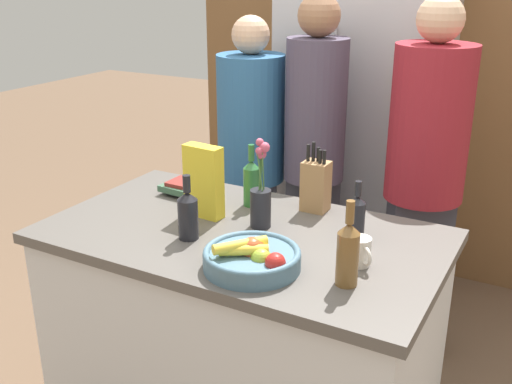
{
  "coord_description": "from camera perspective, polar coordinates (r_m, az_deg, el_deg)",
  "views": [
    {
      "loc": [
        1.01,
        -1.72,
        1.82
      ],
      "look_at": [
        0.0,
        0.1,
        1.04
      ],
      "focal_mm": 42.0,
      "sensor_mm": 36.0,
      "label": 1
    }
  ],
  "objects": [
    {
      "name": "person_in_red_tee",
      "position": [
        2.81,
        15.79,
        2.13
      ],
      "size": [
        0.35,
        0.35,
        1.72
      ],
      "rotation": [
        0.0,
        0.0,
        0.5
      ],
      "color": "#383842",
      "rests_on": "ground_plane"
    },
    {
      "name": "coffee_mug",
      "position": [
        1.96,
        9.85,
        -5.62
      ],
      "size": [
        0.1,
        0.09,
        0.09
      ],
      "color": "silver",
      "rests_on": "kitchen_island"
    },
    {
      "name": "book_stack",
      "position": [
        2.55,
        -6.56,
        0.37
      ],
      "size": [
        0.2,
        0.15,
        0.06
      ],
      "color": "#232328",
      "rests_on": "kitchen_island"
    },
    {
      "name": "refrigerator",
      "position": [
        3.52,
        10.01,
        5.78
      ],
      "size": [
        0.86,
        0.62,
        1.88
      ],
      "color": "#B7B7BC",
      "rests_on": "ground_plane"
    },
    {
      "name": "flower_vase",
      "position": [
        2.19,
        0.46,
        -0.73
      ],
      "size": [
        0.08,
        0.08,
        0.34
      ],
      "color": "#232328",
      "rests_on": "kitchen_island"
    },
    {
      "name": "bottle_wine",
      "position": [
        1.81,
        8.74,
        -5.69
      ],
      "size": [
        0.07,
        0.07,
        0.27
      ],
      "color": "brown",
      "rests_on": "kitchen_island"
    },
    {
      "name": "bottle_oil",
      "position": [
        2.11,
        -6.5,
        -2.08
      ],
      "size": [
        0.07,
        0.07,
        0.24
      ],
      "color": "black",
      "rests_on": "kitchen_island"
    },
    {
      "name": "cereal_box",
      "position": [
        2.28,
        -5.01,
        1.0
      ],
      "size": [
        0.16,
        0.07,
        0.28
      ],
      "color": "yellow",
      "rests_on": "kitchen_island"
    },
    {
      "name": "fruit_bowl",
      "position": [
        1.91,
        -0.32,
        -6.22
      ],
      "size": [
        0.31,
        0.31,
        0.11
      ],
      "color": "slate",
      "rests_on": "kitchen_island"
    },
    {
      "name": "kitchen_island",
      "position": [
        2.41,
        -1.23,
        -13.71
      ],
      "size": [
        1.45,
        0.83,
        0.92
      ],
      "color": "silver",
      "rests_on": "ground_plane"
    },
    {
      "name": "knife_block",
      "position": [
        2.35,
        5.71,
        0.66
      ],
      "size": [
        0.1,
        0.09,
        0.28
      ],
      "color": "#A87A4C",
      "rests_on": "kitchen_island"
    },
    {
      "name": "person_in_blue",
      "position": [
        2.98,
        5.58,
        4.11
      ],
      "size": [
        0.3,
        0.3,
        1.72
      ],
      "rotation": [
        0.0,
        0.0,
        -0.13
      ],
      "color": "#383842",
      "rests_on": "ground_plane"
    },
    {
      "name": "bottle_water",
      "position": [
        2.14,
        9.55,
        -2.22
      ],
      "size": [
        0.06,
        0.06,
        0.21
      ],
      "color": "black",
      "rests_on": "kitchen_island"
    },
    {
      "name": "person_at_sink",
      "position": [
        3.12,
        -0.48,
        3.46
      ],
      "size": [
        0.34,
        0.34,
        1.61
      ],
      "rotation": [
        0.0,
        0.0,
        0.45
      ],
      "color": "#383842",
      "rests_on": "ground_plane"
    },
    {
      "name": "back_wall_wood",
      "position": [
        3.76,
        13.37,
        12.09
      ],
      "size": [
        2.65,
        0.12,
        2.6
      ],
      "color": "brown",
      "rests_on": "ground_plane"
    },
    {
      "name": "bottle_vinegar",
      "position": [
        2.39,
        -0.44,
        0.98
      ],
      "size": [
        0.06,
        0.06,
        0.25
      ],
      "color": "#286633",
      "rests_on": "kitchen_island"
    }
  ]
}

